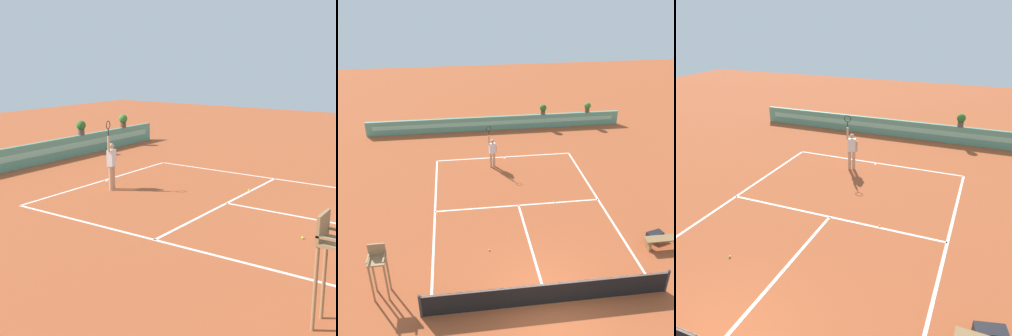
{
  "view_description": "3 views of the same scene",
  "coord_description": "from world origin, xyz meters",
  "views": [
    {
      "loc": [
        -14.07,
        -0.89,
        4.77
      ],
      "look_at": [
        -0.34,
        8.56,
        1.0
      ],
      "focal_mm": 52.27,
      "sensor_mm": 36.0,
      "label": 1
    },
    {
      "loc": [
        -2.84,
        -9.89,
        10.85
      ],
      "look_at": [
        -0.34,
        8.56,
        1.0
      ],
      "focal_mm": 42.31,
      "sensor_mm": 36.0,
      "label": 2
    },
    {
      "loc": [
        4.66,
        -3.53,
        6.61
      ],
      "look_at": [
        -0.34,
        8.56,
        1.0
      ],
      "focal_mm": 37.85,
      "sensor_mm": 36.0,
      "label": 3
    }
  ],
  "objects": [
    {
      "name": "ground_plane",
      "position": [
        0.0,
        6.0,
        0.0
      ],
      "size": [
        60.0,
        60.0,
        0.0
      ],
      "primitive_type": "plane",
      "color": "#A84C28"
    },
    {
      "name": "court_lines",
      "position": [
        0.0,
        6.72,
        0.0
      ],
      "size": [
        8.32,
        11.94,
        0.01
      ],
      "color": "white",
      "rests_on": "ground"
    },
    {
      "name": "back_wall_barrier",
      "position": [
        0.0,
        16.39,
        0.5
      ],
      "size": [
        18.0,
        0.21,
        1.0
      ],
      "color": "#599E84",
      "rests_on": "ground"
    },
    {
      "name": "gear_bag",
      "position": [
        5.45,
        2.96,
        0.18
      ],
      "size": [
        0.77,
        0.52,
        0.36
      ],
      "primitive_type": "cube",
      "rotation": [
        0.0,
        0.0,
        0.25
      ],
      "color": "black",
      "rests_on": "ground"
    },
    {
      "name": "tennis_player",
      "position": [
        -0.85,
        10.72,
        1.05
      ],
      "size": [
        0.6,
        0.31,
        2.58
      ],
      "color": "tan",
      "rests_on": "ground"
    },
    {
      "name": "tennis_ball_near_baseline",
      "position": [
        -1.78,
        3.16,
        0.03
      ],
      "size": [
        0.07,
        0.07,
        0.07
      ],
      "primitive_type": "sphere",
      "color": "#CCE033",
      "rests_on": "ground"
    },
    {
      "name": "tennis_ball_mid_court",
      "position": [
        1.84,
        6.46,
        0.03
      ],
      "size": [
        0.07,
        0.07,
        0.07
      ],
      "primitive_type": "sphere",
      "color": "#CCE033",
      "rests_on": "ground"
    },
    {
      "name": "potted_plant_right",
      "position": [
        3.39,
        16.39,
        1.41
      ],
      "size": [
        0.48,
        0.48,
        0.72
      ],
      "color": "#514C47",
      "rests_on": "back_wall_barrier"
    }
  ]
}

